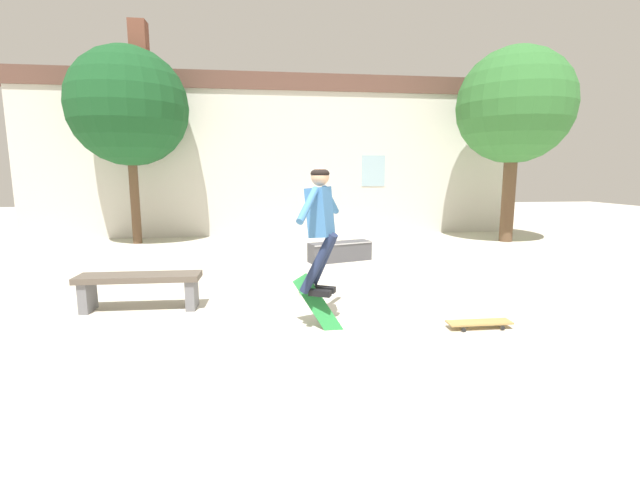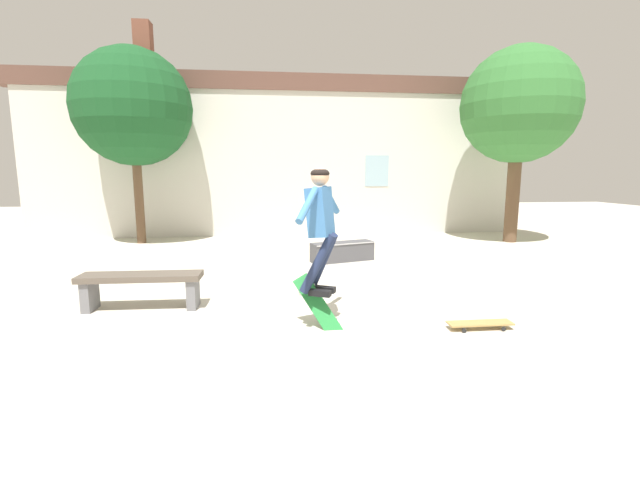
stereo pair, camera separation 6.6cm
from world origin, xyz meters
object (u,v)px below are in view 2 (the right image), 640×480
at_px(skate_ledge, 342,252).
at_px(skateboard_flipping, 319,307).
at_px(tree_left, 133,108).
at_px(tree_right, 519,106).
at_px(skateboard_resting, 480,323).
at_px(park_bench, 141,284).
at_px(skater, 320,219).

relative_size(skate_ledge, skateboard_flipping, 1.80).
bearing_deg(skateboard_flipping, tree_left, 158.12).
relative_size(tree_right, skateboard_resting, 6.42).
xyz_separation_m(park_bench, skateboard_flipping, (2.32, -0.96, -0.11)).
xyz_separation_m(park_bench, skateboard_resting, (4.22, -1.25, -0.28)).
relative_size(tree_right, skateboard_flipping, 6.49).
xyz_separation_m(skate_ledge, skater, (-0.90, -3.75, 1.10)).
relative_size(tree_left, skate_ledge, 3.54).
distance_m(park_bench, skateboard_resting, 4.41).
bearing_deg(tree_right, skate_ledge, -157.86).
height_order(park_bench, skate_ledge, park_bench).
bearing_deg(tree_right, park_bench, -149.42).
distance_m(skate_ledge, skateboard_resting, 4.19).
bearing_deg(tree_right, skateboard_flipping, -135.22).
xyz_separation_m(tree_right, tree_left, (-9.77, 0.92, -0.06)).
bearing_deg(tree_left, skateboard_resting, -50.02).
xyz_separation_m(tree_right, skate_ledge, (-4.89, -1.99, -3.31)).
distance_m(tree_right, skateboard_flipping, 8.82).
distance_m(skate_ledge, skateboard_flipping, 3.89).
bearing_deg(tree_left, skate_ledge, -30.83).
bearing_deg(skateboard_resting, park_bench, -15.76).
distance_m(tree_left, skateboard_flipping, 8.40).
xyz_separation_m(tree_right, skateboard_resting, (-3.92, -6.06, -3.44)).
bearing_deg(skateboard_resting, tree_left, -49.25).
bearing_deg(skate_ledge, skateboard_flipping, -121.00).
distance_m(park_bench, skater, 2.69).
distance_m(skater, skateboard_resting, 2.27).
relative_size(tree_right, tree_left, 1.02).
xyz_separation_m(tree_left, skate_ledge, (4.87, -2.91, -3.24)).
distance_m(tree_right, park_bench, 9.96).
bearing_deg(park_bench, skateboard_resting, -14.95).
distance_m(tree_left, park_bench, 6.71).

